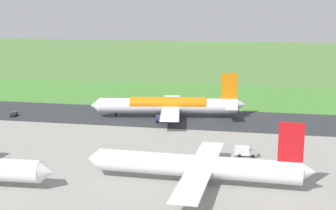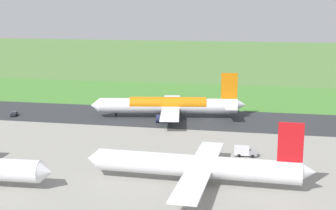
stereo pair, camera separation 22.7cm
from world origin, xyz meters
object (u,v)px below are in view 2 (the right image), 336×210
(airliner_parked_mid, at_px, (197,166))
(no_stopping_sign, at_px, (223,98))
(airliner_main, at_px, (169,105))
(service_car_followme, at_px, (14,114))
(traffic_cone_orange, at_px, (211,97))
(service_truck_baggage, at_px, (244,151))

(airliner_parked_mid, xyz_separation_m, no_stopping_sign, (3.11, -95.01, -2.29))
(airliner_main, bearing_deg, service_car_followme, 9.00)
(airliner_main, relative_size, service_car_followme, 11.90)
(airliner_main, bearing_deg, no_stopping_sign, -115.47)
(service_car_followme, xyz_separation_m, traffic_cone_orange, (-64.51, -48.92, -0.57))
(airliner_parked_mid, bearing_deg, airliner_main, -73.06)
(service_truck_baggage, distance_m, no_stopping_sign, 74.25)
(airliner_parked_mid, xyz_separation_m, service_car_followme, (73.26, -53.31, -3.17))
(service_truck_baggage, bearing_deg, service_car_followme, -20.94)
(airliner_parked_mid, relative_size, traffic_cone_orange, 91.39)
(airliner_main, relative_size, traffic_cone_orange, 98.10)
(no_stopping_sign, xyz_separation_m, traffic_cone_orange, (5.64, -7.23, -1.45))
(service_car_followme, height_order, no_stopping_sign, no_stopping_sign)
(airliner_parked_mid, distance_m, service_truck_baggage, 23.76)
(service_car_followme, distance_m, no_stopping_sign, 81.61)
(service_truck_baggage, distance_m, traffic_cone_orange, 82.43)
(service_truck_baggage, relative_size, no_stopping_sign, 2.01)
(airliner_main, bearing_deg, service_truck_baggage, 124.90)
(service_truck_baggage, relative_size, traffic_cone_orange, 10.72)
(airliner_parked_mid, height_order, no_stopping_sign, airliner_parked_mid)
(service_car_followme, bearing_deg, traffic_cone_orange, -142.82)
(service_car_followme, bearing_deg, service_truck_baggage, 159.06)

